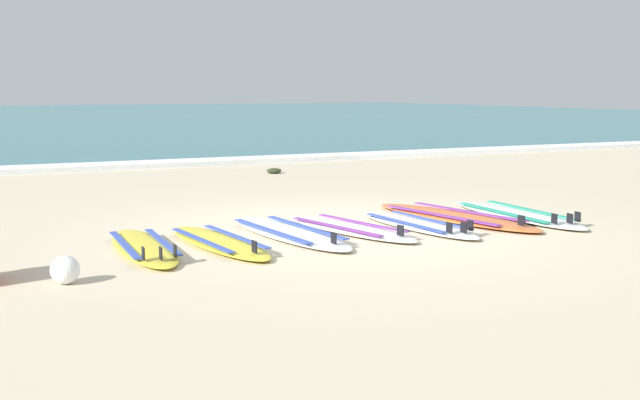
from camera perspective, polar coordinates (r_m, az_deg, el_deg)
ground_plane at (r=8.59m, az=1.72°, el=-2.20°), size 80.00×80.00×0.00m
sea at (r=45.18m, az=-20.74°, el=5.64°), size 80.00×60.00×0.10m
wave_foam_strip at (r=15.94m, az=-11.38°, el=2.58°), size 80.00×0.79×0.11m
surfboard_0 at (r=7.68m, az=-12.64°, el=-3.34°), size 0.58×2.03×0.18m
surfboard_1 at (r=7.81m, az=-7.35°, el=-3.03°), size 0.70×2.06×0.18m
surfboard_2 at (r=8.25m, az=-2.31°, el=-2.37°), size 0.79×2.34×0.18m
surfboard_3 at (r=8.50m, az=2.10°, el=-2.06°), size 0.95×2.10×0.18m
surfboard_4 at (r=8.79m, az=7.07°, el=-1.78°), size 0.65×2.04×0.18m
surfboard_5 at (r=9.41m, az=9.71°, el=-1.19°), size 1.09×2.61×0.18m
surfboard_6 at (r=9.73m, az=14.02°, el=-1.01°), size 0.66×2.38×0.18m
beach_ball at (r=6.54m, az=-17.98°, el=-4.83°), size 0.23×0.23×0.23m
seaweed_clump_near_shoreline at (r=14.39m, az=-3.35°, el=2.12°), size 0.28×0.22×0.10m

